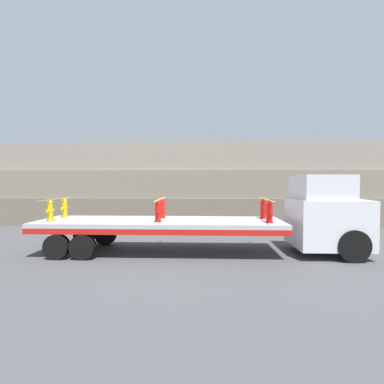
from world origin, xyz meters
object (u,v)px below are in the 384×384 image
fire_hydrant_yellow_far_0 (64,208)px  fire_hydrant_red_near_2 (269,212)px  truck_cab (328,215)px  fire_hydrant_red_far_1 (162,209)px  fire_hydrant_red_near_1 (158,211)px  fire_hydrant_yellow_near_0 (50,211)px  flatbed_trailer (146,226)px  fire_hydrant_red_far_2 (263,209)px

fire_hydrant_yellow_far_0 → fire_hydrant_red_near_2: size_ratio=1.00×
fire_hydrant_yellow_far_0 → truck_cab: bearing=-3.2°
fire_hydrant_yellow_far_0 → fire_hydrant_red_far_1: 3.99m
fire_hydrant_red_near_1 → fire_hydrant_red_far_1: same height
fire_hydrant_yellow_near_0 → fire_hydrant_red_near_2: size_ratio=1.00×
fire_hydrant_red_far_1 → flatbed_trailer: bearing=-134.2°
fire_hydrant_red_near_2 → flatbed_trailer: bearing=172.8°
fire_hydrant_yellow_near_0 → flatbed_trailer: bearing=9.4°
fire_hydrant_red_near_2 → fire_hydrant_yellow_far_0: bearing=171.9°
fire_hydrant_yellow_far_0 → fire_hydrant_red_far_2: size_ratio=1.00×
fire_hydrant_yellow_near_0 → fire_hydrant_red_near_2: same height
fire_hydrant_red_far_1 → fire_hydrant_red_near_2: bearing=-16.0°
fire_hydrant_red_near_2 → fire_hydrant_yellow_near_0: bearing=180.0°
flatbed_trailer → fire_hydrant_yellow_far_0: 3.54m
truck_cab → fire_hydrant_red_far_2: size_ratio=3.73×
fire_hydrant_yellow_far_0 → fire_hydrant_red_far_1: bearing=0.0°
fire_hydrant_red_near_1 → fire_hydrant_red_near_2: size_ratio=1.00×
truck_cab → fire_hydrant_red_far_1: bearing=174.8°
fire_hydrant_red_far_1 → fire_hydrant_red_far_2: 3.99m
fire_hydrant_yellow_far_0 → fire_hydrant_red_far_2: 7.99m
flatbed_trailer → fire_hydrant_yellow_near_0: fire_hydrant_yellow_near_0 is taller
flatbed_trailer → fire_hydrant_red_far_1: bearing=45.8°
fire_hydrant_red_far_1 → fire_hydrant_yellow_near_0: bearing=-164.0°
flatbed_trailer → fire_hydrant_yellow_far_0: (-3.44, 0.57, 0.60)m
truck_cab → fire_hydrant_red_far_2: bearing=165.9°
fire_hydrant_yellow_near_0 → fire_hydrant_red_far_2: bearing=8.1°
flatbed_trailer → fire_hydrant_yellow_far_0: size_ratio=11.68×
fire_hydrant_yellow_far_0 → fire_hydrant_red_far_1: size_ratio=1.00×
fire_hydrant_yellow_far_0 → fire_hydrant_red_far_2: bearing=0.0°
fire_hydrant_yellow_near_0 → fire_hydrant_red_near_1: bearing=0.0°
truck_cab → fire_hydrant_red_far_2: 2.36m
fire_hydrant_red_near_1 → flatbed_trailer: bearing=134.2°
truck_cab → fire_hydrant_yellow_near_0: (-10.27, -0.57, 0.15)m
truck_cab → fire_hydrant_red_near_2: truck_cab is taller
flatbed_trailer → fire_hydrant_yellow_near_0: bearing=-170.6°
truck_cab → fire_hydrant_red_near_1: truck_cab is taller
truck_cab → fire_hydrant_yellow_far_0: truck_cab is taller
fire_hydrant_red_near_1 → fire_hydrant_yellow_near_0: bearing=180.0°
fire_hydrant_yellow_near_0 → truck_cab: bearing=3.2°
fire_hydrant_yellow_far_0 → fire_hydrant_red_near_1: 4.15m
fire_hydrant_red_far_1 → fire_hydrant_red_far_2: bearing=0.0°
flatbed_trailer → fire_hydrant_red_far_2: bearing=7.2°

